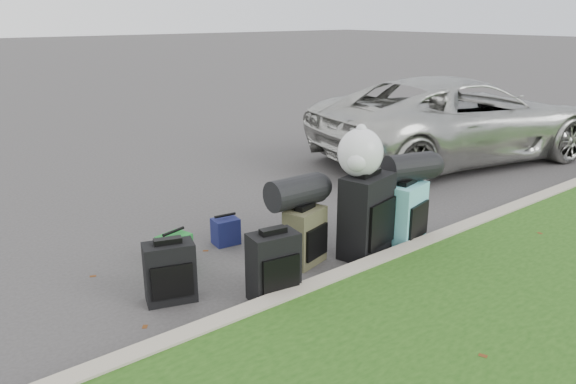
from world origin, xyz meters
TOP-DOWN VIEW (x-y plane):
  - ground at (0.00, 0.00)m, footprint 120.00×120.00m
  - curb at (0.00, -1.00)m, footprint 120.00×0.18m
  - suv at (4.40, 1.19)m, footprint 5.43×3.34m
  - suitcase_small_black at (-1.78, -0.25)m, footprint 0.48×0.36m
  - suitcase_large_black_left at (-1.06, -0.78)m, footprint 0.46×0.32m
  - suitcase_olive at (-0.37, -0.40)m, footprint 0.47×0.36m
  - suitcase_teal at (0.78, -0.71)m, footprint 0.53×0.39m
  - suitcase_large_black_right at (0.26, -0.63)m, footprint 0.63×0.46m
  - tote_green at (-1.42, 0.36)m, footprint 0.34×0.30m
  - tote_navy at (-0.71, 0.53)m, footprint 0.30×0.25m
  - duffel_left at (-0.40, -0.29)m, footprint 0.58×0.33m
  - duffel_right at (0.89, -0.65)m, footprint 0.60×0.44m
  - trash_bag at (0.19, -0.58)m, footprint 0.47×0.47m

SIDE VIEW (x-z plane):
  - ground at x=0.00m, z-range 0.00..0.00m
  - curb at x=0.00m, z-range 0.00..0.15m
  - tote_navy at x=-0.71m, z-range 0.00..0.29m
  - tote_green at x=-1.42m, z-range 0.00..0.33m
  - suitcase_small_black at x=-1.78m, z-range 0.00..0.54m
  - suitcase_olive at x=-0.37m, z-range 0.00..0.58m
  - suitcase_large_black_left at x=-1.06m, z-range 0.00..0.61m
  - suitcase_teal at x=0.78m, z-range 0.00..0.69m
  - suitcase_large_black_right at x=0.26m, z-range 0.00..0.86m
  - suv at x=4.40m, z-range 0.00..1.40m
  - duffel_left at x=-0.40m, z-range 0.58..0.89m
  - duffel_right at x=0.89m, z-range 0.69..0.99m
  - trash_bag at x=0.19m, z-range 0.86..1.32m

